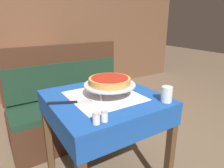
{
  "coord_description": "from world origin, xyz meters",
  "views": [
    {
      "loc": [
        -0.65,
        -1.14,
        1.29
      ],
      "look_at": [
        0.04,
        -0.04,
        0.86
      ],
      "focal_mm": 32.0,
      "sensor_mm": 36.0,
      "label": 1
    }
  ],
  "objects_px": {
    "dining_table_front": "(104,109)",
    "booth_bench": "(72,112)",
    "condiment_caddy": "(34,55)",
    "pizza_pan_stand": "(110,85)",
    "pepper_shaker": "(104,116)",
    "pizza_server": "(72,102)",
    "salt_shaker": "(96,118)",
    "water_glass_near": "(167,94)",
    "deep_dish_pizza": "(110,81)",
    "dining_table_rear": "(38,64)"
  },
  "relations": [
    {
      "from": "dining_table_front",
      "to": "booth_bench",
      "type": "xyz_separation_m",
      "value": [
        0.05,
        0.8,
        -0.36
      ]
    },
    {
      "from": "dining_table_front",
      "to": "condiment_caddy",
      "type": "bearing_deg",
      "value": 92.93
    },
    {
      "from": "pizza_pan_stand",
      "to": "pepper_shaker",
      "type": "xyz_separation_m",
      "value": [
        -0.22,
        -0.3,
        -0.05
      ]
    },
    {
      "from": "condiment_caddy",
      "to": "booth_bench",
      "type": "bearing_deg",
      "value": -82.11
    },
    {
      "from": "pizza_server",
      "to": "booth_bench",
      "type": "bearing_deg",
      "value": 70.34
    },
    {
      "from": "salt_shaker",
      "to": "condiment_caddy",
      "type": "xyz_separation_m",
      "value": [
        0.14,
        2.1,
        -0.0
      ]
    },
    {
      "from": "condiment_caddy",
      "to": "dining_table_front",
      "type": "bearing_deg",
      "value": -87.07
    },
    {
      "from": "booth_bench",
      "to": "water_glass_near",
      "type": "bearing_deg",
      "value": -77.36
    },
    {
      "from": "pepper_shaker",
      "to": "water_glass_near",
      "type": "bearing_deg",
      "value": 1.16
    },
    {
      "from": "pizza_pan_stand",
      "to": "deep_dish_pizza",
      "type": "distance_m",
      "value": 0.03
    },
    {
      "from": "pizza_pan_stand",
      "to": "pepper_shaker",
      "type": "bearing_deg",
      "value": -126.04
    },
    {
      "from": "dining_table_front",
      "to": "pizza_pan_stand",
      "type": "xyz_separation_m",
      "value": [
        0.04,
        -0.01,
        0.18
      ]
    },
    {
      "from": "pizza_pan_stand",
      "to": "condiment_caddy",
      "type": "xyz_separation_m",
      "value": [
        -0.13,
        1.79,
        -0.05
      ]
    },
    {
      "from": "pizza_server",
      "to": "dining_table_front",
      "type": "bearing_deg",
      "value": -0.86
    },
    {
      "from": "dining_table_rear",
      "to": "condiment_caddy",
      "type": "bearing_deg",
      "value": 157.98
    },
    {
      "from": "water_glass_near",
      "to": "condiment_caddy",
      "type": "relative_size",
      "value": 0.67
    },
    {
      "from": "dining_table_front",
      "to": "pizza_server",
      "type": "height_order",
      "value": "pizza_server"
    },
    {
      "from": "dining_table_rear",
      "to": "salt_shaker",
      "type": "height_order",
      "value": "salt_shaker"
    },
    {
      "from": "pizza_pan_stand",
      "to": "salt_shaker",
      "type": "bearing_deg",
      "value": -131.67
    },
    {
      "from": "booth_bench",
      "to": "dining_table_rear",
      "type": "bearing_deg",
      "value": 96.16
    },
    {
      "from": "pizza_server",
      "to": "pepper_shaker",
      "type": "bearing_deg",
      "value": -80.14
    },
    {
      "from": "pizza_pan_stand",
      "to": "dining_table_front",
      "type": "bearing_deg",
      "value": 158.05
    },
    {
      "from": "dining_table_front",
      "to": "pizza_pan_stand",
      "type": "distance_m",
      "value": 0.19
    },
    {
      "from": "water_glass_near",
      "to": "salt_shaker",
      "type": "height_order",
      "value": "water_glass_near"
    },
    {
      "from": "booth_bench",
      "to": "pizza_pan_stand",
      "type": "xyz_separation_m",
      "value": [
        -0.01,
        -0.81,
        0.55
      ]
    },
    {
      "from": "condiment_caddy",
      "to": "salt_shaker",
      "type": "bearing_deg",
      "value": -93.82
    },
    {
      "from": "pepper_shaker",
      "to": "pizza_server",
      "type": "bearing_deg",
      "value": 99.86
    },
    {
      "from": "pizza_pan_stand",
      "to": "pizza_server",
      "type": "distance_m",
      "value": 0.28
    },
    {
      "from": "water_glass_near",
      "to": "condiment_caddy",
      "type": "xyz_separation_m",
      "value": [
        -0.38,
        2.09,
        -0.02
      ]
    },
    {
      "from": "pepper_shaker",
      "to": "booth_bench",
      "type": "bearing_deg",
      "value": 78.42
    },
    {
      "from": "dining_table_front",
      "to": "dining_table_rear",
      "type": "xyz_separation_m",
      "value": [
        -0.06,
        1.77,
        0.0
      ]
    },
    {
      "from": "water_glass_near",
      "to": "pizza_server",
      "type": "bearing_deg",
      "value": 149.73
    },
    {
      "from": "pizza_pan_stand",
      "to": "salt_shaker",
      "type": "height_order",
      "value": "pizza_pan_stand"
    },
    {
      "from": "dining_table_front",
      "to": "pizza_pan_stand",
      "type": "height_order",
      "value": "pizza_pan_stand"
    },
    {
      "from": "dining_table_front",
      "to": "dining_table_rear",
      "type": "height_order",
      "value": "dining_table_front"
    },
    {
      "from": "deep_dish_pizza",
      "to": "salt_shaker",
      "type": "relative_size",
      "value": 4.43
    },
    {
      "from": "pizza_server",
      "to": "water_glass_near",
      "type": "xyz_separation_m",
      "value": [
        0.53,
        -0.31,
        0.05
      ]
    },
    {
      "from": "pizza_pan_stand",
      "to": "deep_dish_pizza",
      "type": "xyz_separation_m",
      "value": [
        0.0,
        0.0,
        0.03
      ]
    },
    {
      "from": "dining_table_rear",
      "to": "pizza_pan_stand",
      "type": "relative_size",
      "value": 2.24
    },
    {
      "from": "water_glass_near",
      "to": "pepper_shaker",
      "type": "xyz_separation_m",
      "value": [
        -0.47,
        -0.01,
        -0.02
      ]
    },
    {
      "from": "booth_bench",
      "to": "deep_dish_pizza",
      "type": "height_order",
      "value": "booth_bench"
    },
    {
      "from": "dining_table_front",
      "to": "deep_dish_pizza",
      "type": "bearing_deg",
      "value": -21.95
    },
    {
      "from": "water_glass_near",
      "to": "condiment_caddy",
      "type": "height_order",
      "value": "condiment_caddy"
    },
    {
      "from": "pizza_pan_stand",
      "to": "pepper_shaker",
      "type": "relative_size",
      "value": 5.62
    },
    {
      "from": "salt_shaker",
      "to": "condiment_caddy",
      "type": "bearing_deg",
      "value": 86.18
    },
    {
      "from": "pizza_pan_stand",
      "to": "water_glass_near",
      "type": "xyz_separation_m",
      "value": [
        0.26,
        -0.29,
        -0.02
      ]
    },
    {
      "from": "pizza_pan_stand",
      "to": "condiment_caddy",
      "type": "bearing_deg",
      "value": 94.06
    },
    {
      "from": "salt_shaker",
      "to": "condiment_caddy",
      "type": "distance_m",
      "value": 2.1
    },
    {
      "from": "dining_table_front",
      "to": "pepper_shaker",
      "type": "relative_size",
      "value": 12.02
    },
    {
      "from": "pizza_pan_stand",
      "to": "pepper_shaker",
      "type": "height_order",
      "value": "pizza_pan_stand"
    }
  ]
}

